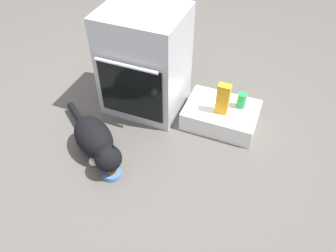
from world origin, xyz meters
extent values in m
plane|color=#56514C|center=(0.00, 0.00, 0.00)|extent=(8.00, 8.00, 0.00)
cube|color=#B7BABF|center=(-0.06, 0.42, 0.40)|extent=(0.58, 0.51, 0.80)
cube|color=black|center=(-0.06, 0.16, 0.30)|extent=(0.49, 0.01, 0.44)
cylinder|color=silver|center=(-0.06, 0.13, 0.54)|extent=(0.46, 0.02, 0.02)
cube|color=white|center=(0.56, 0.42, 0.08)|extent=(0.54, 0.39, 0.15)
cylinder|color=#4C7AB7|center=(0.04, -0.35, 0.02)|extent=(0.12, 0.12, 0.04)
sphere|color=brown|center=(0.04, -0.35, 0.03)|extent=(0.07, 0.07, 0.07)
ellipsoid|color=black|center=(-0.18, -0.19, 0.13)|extent=(0.45, 0.42, 0.24)
sphere|color=black|center=(0.02, -0.33, 0.15)|extent=(0.18, 0.18, 0.18)
cone|color=black|center=(0.05, -0.30, 0.22)|extent=(0.06, 0.06, 0.08)
cone|color=black|center=(-0.01, -0.37, 0.22)|extent=(0.06, 0.06, 0.08)
cylinder|color=black|center=(-0.45, 0.00, 0.07)|extent=(0.30, 0.24, 0.07)
sphere|color=silver|center=(-0.05, -0.21, 0.03)|extent=(0.07, 0.07, 0.07)
sphere|color=silver|center=(-0.12, -0.31, 0.03)|extent=(0.07, 0.07, 0.07)
cylinder|color=green|center=(0.69, 0.48, 0.21)|extent=(0.07, 0.07, 0.12)
cube|color=orange|center=(0.57, 0.37, 0.27)|extent=(0.09, 0.06, 0.24)
camera|label=1|loc=(0.88, -1.45, 1.77)|focal=35.27mm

